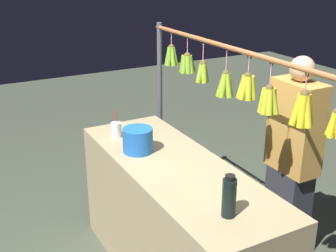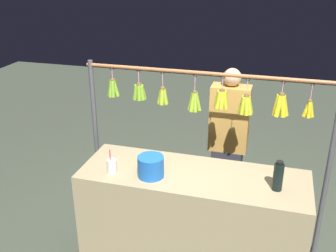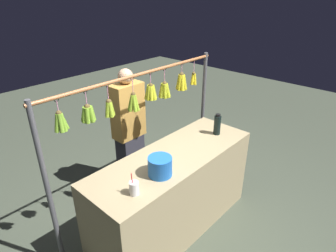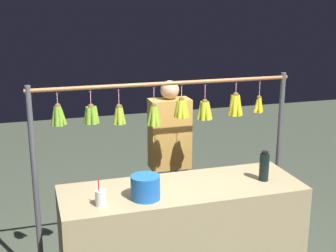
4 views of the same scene
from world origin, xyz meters
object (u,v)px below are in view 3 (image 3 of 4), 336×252
water_bottle (217,125)px  drink_cup (134,188)px  blue_bucket (160,166)px  vendor_person (129,134)px

water_bottle → drink_cup: 1.30m
water_bottle → blue_bucket: size_ratio=1.14×
water_bottle → drink_cup: bearing=4.4°
water_bottle → vendor_person: vendor_person is taller
blue_bucket → vendor_person: (-0.48, -0.99, -0.22)m
blue_bucket → water_bottle: bearing=-175.9°
water_bottle → vendor_person: (0.49, -0.92, -0.25)m
drink_cup → vendor_person: bearing=-128.4°
vendor_person → water_bottle: bearing=118.1°
blue_bucket → vendor_person: 1.12m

